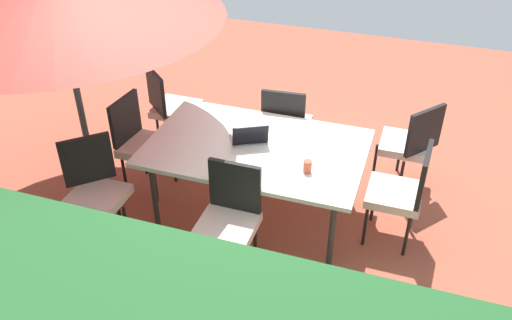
{
  "coord_description": "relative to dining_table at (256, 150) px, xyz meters",
  "views": [
    {
      "loc": [
        -1.29,
        3.84,
        3.37
      ],
      "look_at": [
        0.0,
        0.0,
        0.61
      ],
      "focal_mm": 37.88,
      "sensor_mm": 36.0,
      "label": 1
    }
  ],
  "objects": [
    {
      "name": "chair_northeast",
      "position": [
        1.21,
        0.77,
        -0.16
      ],
      "size": [
        0.59,
        0.59,
        0.98
      ],
      "rotation": [
        0.0,
        0.0,
        3.9
      ],
      "color": "beige",
      "rests_on": "ground_plane"
    },
    {
      "name": "chair_southwest",
      "position": [
        -1.3,
        -0.86,
        -0.16
      ],
      "size": [
        0.58,
        0.58,
        0.98
      ],
      "rotation": [
        0.0,
        0.0,
        0.9
      ],
      "color": "beige",
      "rests_on": "ground_plane"
    },
    {
      "name": "dining_table",
      "position": [
        0.0,
        0.0,
        0.0
      ],
      "size": [
        1.94,
        1.23,
        0.76
      ],
      "color": "silver",
      "rests_on": "ground_plane"
    },
    {
      "name": "chair_south",
      "position": [
        -0.04,
        -0.82,
        -0.16
      ],
      "size": [
        0.47,
        0.48,
        0.98
      ],
      "rotation": [
        0.0,
        0.0,
        0.08
      ],
      "color": "beige",
      "rests_on": "ground_plane"
    },
    {
      "name": "chair_southeast",
      "position": [
        1.25,
        -0.79,
        -0.16
      ],
      "size": [
        0.59,
        0.59,
        0.98
      ],
      "rotation": [
        0.0,
        0.0,
        5.55
      ],
      "color": "beige",
      "rests_on": "ground_plane"
    },
    {
      "name": "ground_plane",
      "position": [
        0.0,
        0.0,
        -0.73
      ],
      "size": [
        10.0,
        10.0,
        0.02
      ],
      "primitive_type": "cube",
      "color": "#9E4C38"
    },
    {
      "name": "cup",
      "position": [
        -0.53,
        0.24,
        0.1
      ],
      "size": [
        0.07,
        0.07,
        0.11
      ],
      "primitive_type": "cylinder",
      "color": "#CC4C33",
      "rests_on": "dining_table"
    },
    {
      "name": "laptop",
      "position": [
        0.08,
        -0.04,
        0.09
      ],
      "size": [
        0.4,
        0.37,
        0.21
      ],
      "rotation": [
        0.0,
        0.0,
        0.48
      ],
      "color": "gray",
      "rests_on": "dining_table"
    },
    {
      "name": "chair_east",
      "position": [
        1.21,
        -0.05,
        -0.16
      ],
      "size": [
        0.48,
        0.47,
        0.98
      ],
      "rotation": [
        0.0,
        0.0,
        4.63
      ],
      "color": "beige",
      "rests_on": "ground_plane"
    },
    {
      "name": "chair_west",
      "position": [
        -1.31,
        -0.04,
        -0.16
      ],
      "size": [
        0.47,
        0.46,
        0.98
      ],
      "rotation": [
        0.0,
        0.0,
        1.51
      ],
      "color": "beige",
      "rests_on": "ground_plane"
    },
    {
      "name": "chair_north",
      "position": [
        -0.03,
        0.76,
        -0.16
      ],
      "size": [
        0.46,
        0.46,
        0.98
      ],
      "rotation": [
        0.0,
        0.0,
        3.14
      ],
      "color": "beige",
      "rests_on": "ground_plane"
    }
  ]
}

